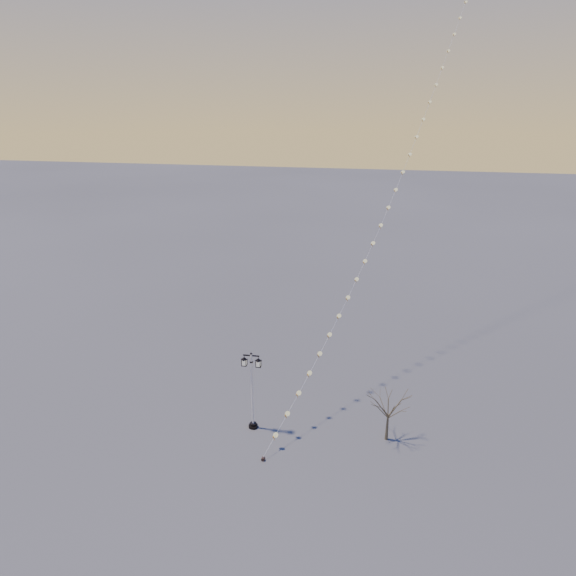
# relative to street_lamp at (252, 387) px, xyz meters

# --- Properties ---
(ground) EXTENTS (300.00, 300.00, 0.00)m
(ground) POSITION_rel_street_lamp_xyz_m (0.75, -1.48, -3.18)
(ground) COLOR #515151
(ground) RESTS_ON ground
(street_lamp) EXTENTS (1.46, 0.64, 5.74)m
(street_lamp) POSITION_rel_street_lamp_xyz_m (0.00, 0.00, 0.00)
(street_lamp) COLOR black
(street_lamp) RESTS_ON ground
(bare_tree) EXTENTS (2.11, 2.11, 3.49)m
(bare_tree) POSITION_rel_street_lamp_xyz_m (9.03, 0.49, -0.75)
(bare_tree) COLOR brown
(bare_tree) RESTS_ON ground
(kite_train) EXTENTS (15.18, 39.91, 37.10)m
(kite_train) POSITION_rel_street_lamp_xyz_m (8.82, 16.42, 15.30)
(kite_train) COLOR black
(kite_train) RESTS_ON ground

